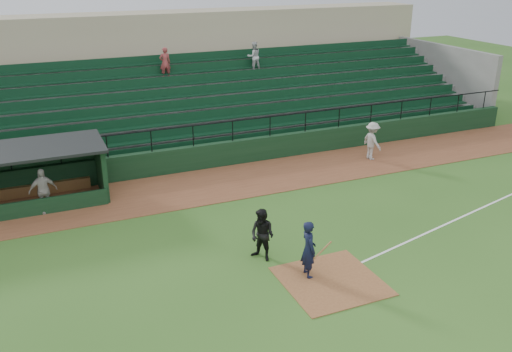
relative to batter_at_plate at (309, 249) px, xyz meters
name	(u,v)px	position (x,y,z in m)	size (l,w,h in m)	color
ground	(315,266)	(0.51, 0.40, -0.96)	(90.00, 90.00, 0.00)	#315D1E
warning_track	(230,182)	(0.51, 8.40, -0.95)	(40.00, 4.00, 0.03)	brown
home_plate_dirt	(331,281)	(0.51, -0.60, -0.95)	(3.00, 3.00, 0.03)	brown
foul_line	(475,211)	(8.51, 1.60, -0.96)	(18.00, 0.09, 0.01)	white
stadium_structure	(177,94)	(0.51, 16.86, 1.34)	(38.00, 13.08, 6.40)	black
batter_at_plate	(309,249)	(0.00, 0.00, 0.00)	(1.05, 0.74, 1.92)	black
umpire	(262,235)	(-0.92, 1.53, -0.05)	(0.89, 0.69, 1.83)	black
runner	(372,141)	(8.18, 8.45, 0.03)	(1.24, 0.71, 1.92)	#ABA5A0
dugout_player_a	(43,191)	(-7.41, 8.30, 0.00)	(1.09, 0.45, 1.85)	#A8A39D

